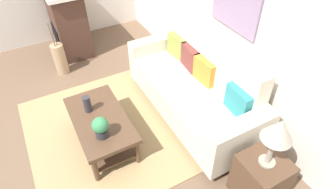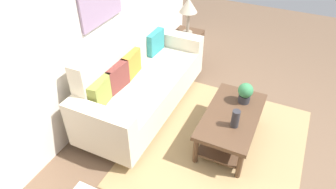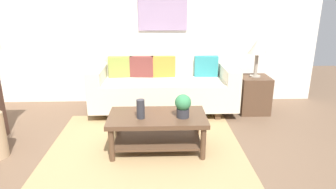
# 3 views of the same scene
# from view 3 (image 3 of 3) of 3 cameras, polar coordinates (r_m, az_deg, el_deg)

# --- Properties ---
(ground_plane) EXTENTS (9.59, 9.59, 0.00)m
(ground_plane) POSITION_cam_3_polar(r_m,az_deg,el_deg) (3.18, -4.57, -14.07)
(ground_plane) COLOR brown
(wall_back) EXTENTS (5.59, 0.10, 2.70)m
(wall_back) POSITION_cam_3_polar(r_m,az_deg,el_deg) (4.93, -3.89, 14.04)
(wall_back) COLOR silver
(wall_back) RESTS_ON ground_plane
(area_rug) EXTENTS (2.25, 1.94, 0.01)m
(area_rug) POSITION_cam_3_polar(r_m,az_deg,el_deg) (3.61, -4.25, -9.78)
(area_rug) COLOR #A38456
(area_rug) RESTS_ON ground_plane
(couch) EXTENTS (2.15, 0.84, 1.08)m
(couch) POSITION_cam_3_polar(r_m,az_deg,el_deg) (4.56, -0.85, 2.00)
(couch) COLOR beige
(couch) RESTS_ON ground_plane
(throw_pillow_olive) EXTENTS (0.37, 0.16, 0.32)m
(throw_pillow_olive) POSITION_cam_3_polar(r_m,az_deg,el_deg) (4.66, -9.15, 5.28)
(throw_pillow_olive) COLOR olive
(throw_pillow_olive) RESTS_ON couch
(throw_pillow_maroon) EXTENTS (0.37, 0.15, 0.32)m
(throw_pillow_maroon) POSITION_cam_3_polar(r_m,az_deg,el_deg) (4.63, -5.04, 5.36)
(throw_pillow_maroon) COLOR brown
(throw_pillow_maroon) RESTS_ON couch
(throw_pillow_orange) EXTENTS (0.37, 0.15, 0.32)m
(throw_pillow_orange) POSITION_cam_3_polar(r_m,az_deg,el_deg) (4.62, -0.90, 5.41)
(throw_pillow_orange) COLOR orange
(throw_pillow_orange) RESTS_ON couch
(throw_pillow_teal) EXTENTS (0.37, 0.14, 0.32)m
(throw_pillow_teal) POSITION_cam_3_polar(r_m,az_deg,el_deg) (4.68, 7.31, 5.43)
(throw_pillow_teal) COLOR teal
(throw_pillow_teal) RESTS_ON couch
(coffee_table) EXTENTS (1.10, 0.60, 0.43)m
(coffee_table) POSITION_cam_3_polar(r_m,az_deg,el_deg) (3.40, -2.04, -5.83)
(coffee_table) COLOR #513826
(coffee_table) RESTS_ON ground_plane
(tabletop_vase) EXTENTS (0.09, 0.09, 0.21)m
(tabletop_vase) POSITION_cam_3_polar(r_m,az_deg,el_deg) (3.25, -5.27, -2.79)
(tabletop_vase) COLOR #2D2D33
(tabletop_vase) RESTS_ON coffee_table
(potted_plant_tabletop) EXTENTS (0.18, 0.18, 0.26)m
(potted_plant_tabletop) POSITION_cam_3_polar(r_m,az_deg,el_deg) (3.26, 2.89, -2.04)
(potted_plant_tabletop) COLOR #2D2D33
(potted_plant_tabletop) RESTS_ON coffee_table
(side_table) EXTENTS (0.44, 0.44, 0.56)m
(side_table) POSITION_cam_3_polar(r_m,az_deg,el_deg) (4.74, 16.04, 0.02)
(side_table) COLOR #513826
(side_table) RESTS_ON ground_plane
(table_lamp) EXTENTS (0.28, 0.28, 0.57)m
(table_lamp) POSITION_cam_3_polar(r_m,az_deg,el_deg) (4.58, 16.81, 8.54)
(table_lamp) COLOR gray
(table_lamp) RESTS_ON side_table
(framed_painting) EXTENTS (0.77, 0.03, 0.66)m
(framed_painting) POSITION_cam_3_polar(r_m,az_deg,el_deg) (4.85, -1.04, 16.10)
(framed_painting) COLOR gray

